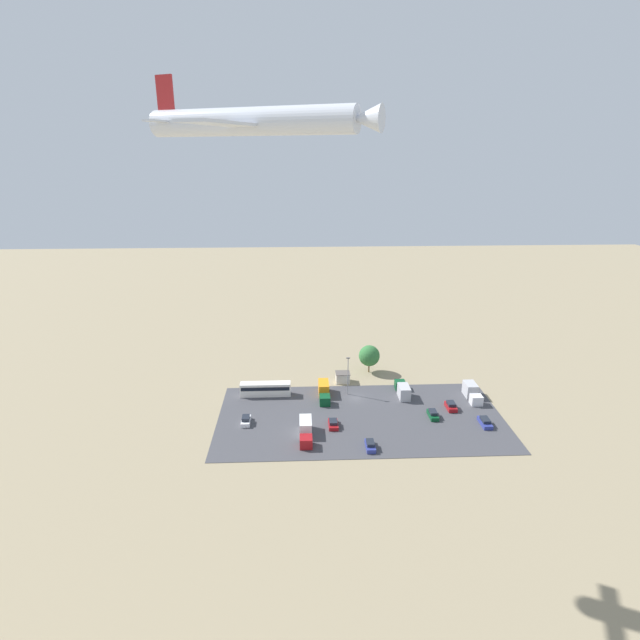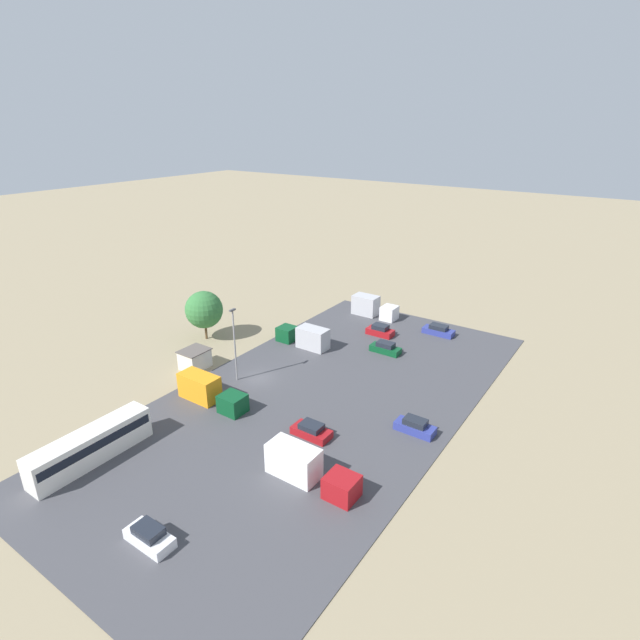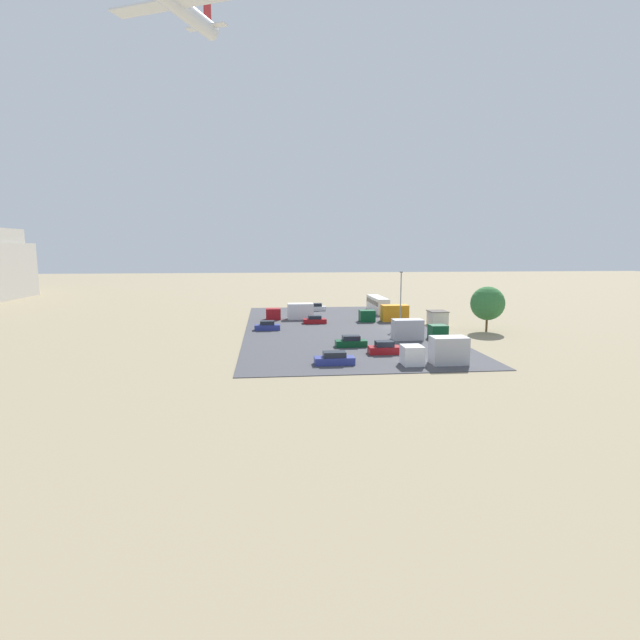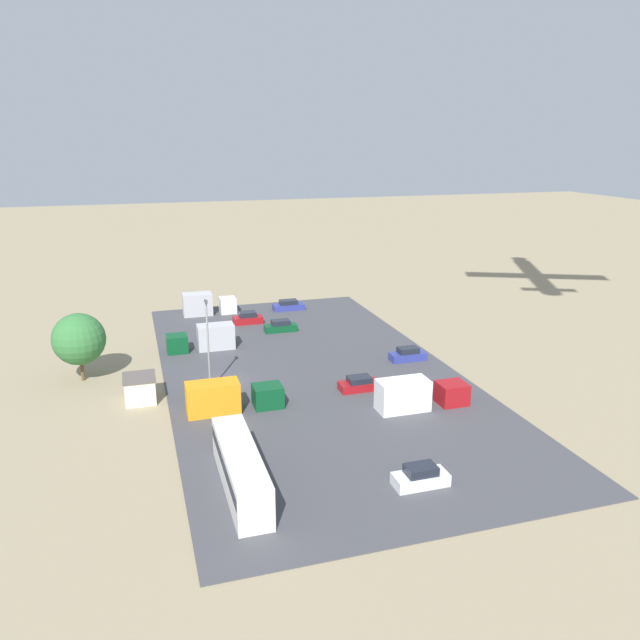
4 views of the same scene
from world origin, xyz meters
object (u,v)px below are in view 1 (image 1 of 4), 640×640
object	(u,v)px
shed_building	(343,377)
parked_car_0	(333,424)
parked_car_3	(433,414)
parked_truck_3	(306,430)
parked_truck_0	(324,391)
airplane	(258,121)
bus	(266,389)
parked_car_2	(451,406)
parked_car_4	(370,445)
parked_car_1	(246,420)
parked_truck_1	(472,392)
parked_car_5	(485,422)
parked_truck_2	(403,390)

from	to	relation	value
shed_building	parked_car_0	world-z (taller)	shed_building
parked_car_3	parked_truck_3	distance (m)	28.82
parked_car_3	parked_truck_0	world-z (taller)	parked_truck_0
airplane	bus	bearing A→B (deg)	-150.57
parked_car_2	parked_car_4	distance (m)	25.41
parked_car_1	parked_car_4	distance (m)	27.51
bus	airplane	xyz separation A→B (m)	(-3.52, 40.76, 57.14)
parked_car_1	airplane	bearing A→B (deg)	104.06
parked_car_2	parked_truck_1	size ratio (longest dim) A/B	0.53
parked_car_1	bus	bearing A→B (deg)	-104.99
parked_car_1	parked_car_5	size ratio (longest dim) A/B	0.88
parked_truck_1	airplane	xyz separation A→B (m)	(45.25, 37.19, 57.40)
parked_car_2	parked_car_0	bearing A→B (deg)	13.42
parked_truck_0	parked_truck_3	world-z (taller)	parked_truck_0
parked_truck_0	airplane	distance (m)	70.48
parked_car_2	airplane	size ratio (longest dim) A/B	0.14
parked_car_5	airplane	world-z (taller)	airplane
parked_car_4	shed_building	bearing A→B (deg)	-84.65
parked_truck_1	parked_truck_3	world-z (taller)	parked_truck_1
parked_truck_3	parked_car_2	bearing A→B (deg)	-162.93
parked_car_1	parked_truck_3	size ratio (longest dim) A/B	0.46
parked_car_3	parked_car_4	distance (m)	19.27
parked_car_5	airplane	distance (m)	77.22
parked_car_1	parked_truck_0	bearing A→B (deg)	-146.37
parked_car_1	parked_truck_1	bearing A→B (deg)	-169.87
parked_car_0	parked_truck_3	bearing A→B (deg)	-148.08
shed_building	parked_truck_0	world-z (taller)	parked_truck_0
parked_truck_0	parked_truck_1	bearing A→B (deg)	176.35
parked_car_0	parked_car_2	bearing A→B (deg)	13.42
bus	parked_car_5	world-z (taller)	bus
parked_car_4	parked_car_5	xyz separation A→B (m)	(-25.72, -7.83, -0.02)
bus	parked_truck_2	xyz separation A→B (m)	(-32.77, 1.43, -0.35)
parked_car_1	parked_truck_1	world-z (taller)	parked_truck_1
parked_car_0	parked_truck_0	distance (m)	13.75
bus	parked_truck_1	world-z (taller)	parked_truck_1
bus	parked_car_4	bearing A→B (deg)	42.88
airplane	parked_car_4	bearing A→B (deg)	157.57
parked_truck_3	parked_car_0	bearing A→B (deg)	-148.08
parked_car_0	parked_car_1	xyz separation A→B (m)	(18.65, -2.11, 0.07)
parked_truck_2	parked_truck_3	size ratio (longest dim) A/B	0.90
bus	parked_truck_3	world-z (taller)	bus
parked_car_4	parked_truck_0	bearing A→B (deg)	-70.26
parked_truck_1	parked_car_5	bearing A→B (deg)	84.61
shed_building	parked_truck_2	size ratio (longest dim) A/B	0.44
parked_car_2	parked_car_3	bearing A→B (deg)	34.90
parked_car_4	parked_truck_2	size ratio (longest dim) A/B	0.52
shed_building	parked_truck_3	world-z (taller)	parked_truck_3
parked_car_5	parked_car_2	bearing A→B (deg)	125.99
parked_car_2	parked_truck_3	world-z (taller)	parked_truck_3
bus	parked_car_5	size ratio (longest dim) A/B	2.55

